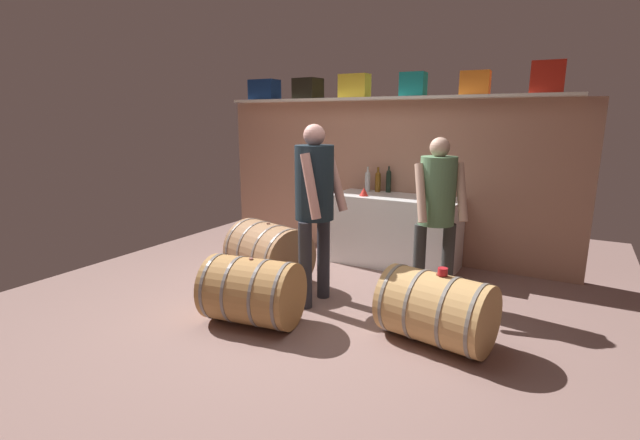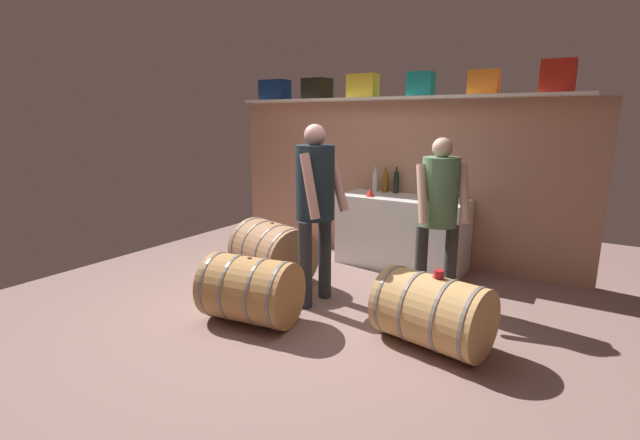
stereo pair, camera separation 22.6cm
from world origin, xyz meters
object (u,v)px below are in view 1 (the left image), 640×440
object	(u,v)px
wine_bottle_amber	(378,181)
wine_barrel_flank	(252,291)
wine_barrel_far	(269,253)
toolcase_navy	(264,90)
visitor_tasting	(315,196)
toolcase_black	(308,89)
toolcase_orange	(475,83)
work_cabinet	(395,231)
wine_glass	(431,195)
toolcase_yellow	(354,86)
red_funnel	(364,192)
toolcase_teal	(413,85)
tasting_cup	(443,272)
winemaker_pouring	(437,203)
wine_bottle_dark	(389,181)
wine_barrel_near	(436,309)
toolcase_red	(548,77)
wine_bottle_clear	(368,181)

from	to	relation	value
wine_bottle_amber	wine_barrel_flank	bearing A→B (deg)	-94.42
wine_barrel_far	toolcase_navy	bearing A→B (deg)	142.56
visitor_tasting	toolcase_black	bearing A→B (deg)	-142.76
toolcase_orange	work_cabinet	distance (m)	1.88
toolcase_black	wine_barrel_far	world-z (taller)	toolcase_black
toolcase_black	wine_glass	xyz separation A→B (m)	(1.82, -0.45, -1.19)
toolcase_yellow	wine_barrel_far	world-z (taller)	toolcase_yellow
toolcase_black	red_funnel	bearing A→B (deg)	-17.27
toolcase_navy	wine_barrel_far	distance (m)	2.56
toolcase_teal	work_cabinet	distance (m)	1.72
wine_glass	red_funnel	world-z (taller)	wine_glass
toolcase_navy	wine_barrel_flank	world-z (taller)	toolcase_navy
tasting_cup	winemaker_pouring	size ratio (longest dim) A/B	0.05
toolcase_black	toolcase_orange	size ratio (longest dim) A/B	1.04
toolcase_orange	wine_bottle_dark	size ratio (longest dim) A/B	0.94
toolcase_navy	wine_barrel_near	size ratio (longest dim) A/B	0.42
toolcase_orange	winemaker_pouring	size ratio (longest dim) A/B	0.19
toolcase_black	toolcase_teal	size ratio (longest dim) A/B	1.14
wine_glass	red_funnel	distance (m)	0.83
red_funnel	tasting_cup	size ratio (longest dim) A/B	1.45
red_funnel	tasting_cup	distance (m)	2.09
wine_barrel_flank	tasting_cup	bearing A→B (deg)	7.33
wine_bottle_dark	red_funnel	size ratio (longest dim) A/B	2.96
work_cabinet	visitor_tasting	size ratio (longest dim) A/B	0.88
toolcase_orange	toolcase_red	size ratio (longest dim) A/B	0.98
toolcase_navy	toolcase_orange	bearing A→B (deg)	-1.58
toolcase_red	wine_bottle_clear	distance (m)	2.25
wine_barrel_near	tasting_cup	distance (m)	0.32
toolcase_teal	work_cabinet	world-z (taller)	toolcase_teal
tasting_cup	visitor_tasting	xyz separation A→B (m)	(-1.27, 0.24, 0.45)
toolcase_orange	wine_bottle_amber	distance (m)	1.58
red_funnel	visitor_tasting	xyz separation A→B (m)	(0.09, -1.32, 0.15)
wine_bottle_clear	visitor_tasting	distance (m)	1.65
wine_bottle_clear	wine_bottle_dark	distance (m)	0.26
wine_barrel_near	toolcase_black	bearing A→B (deg)	150.38
toolcase_yellow	wine_bottle_amber	xyz separation A→B (m)	(0.35, -0.01, -1.16)
wine_bottle_dark	wine_barrel_near	bearing A→B (deg)	-59.04
toolcase_yellow	work_cabinet	world-z (taller)	toolcase_yellow
toolcase_teal	winemaker_pouring	size ratio (longest dim) A/B	0.18
toolcase_navy	toolcase_yellow	world-z (taller)	toolcase_yellow
wine_barrel_far	winemaker_pouring	bearing A→B (deg)	28.34
red_funnel	wine_bottle_amber	bearing A→B (deg)	86.66
red_funnel	toolcase_teal	bearing A→B (deg)	41.99
toolcase_navy	wine_bottle_dark	distance (m)	2.17
red_funnel	wine_barrel_flank	size ratio (longest dim) A/B	0.13
wine_glass	visitor_tasting	world-z (taller)	visitor_tasting
toolcase_teal	work_cabinet	size ratio (longest dim) A/B	0.19
toolcase_red	wine_bottle_clear	world-z (taller)	toolcase_red
toolcase_yellow	wine_bottle_amber	distance (m)	1.21
toolcase_black	toolcase_yellow	distance (m)	0.67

